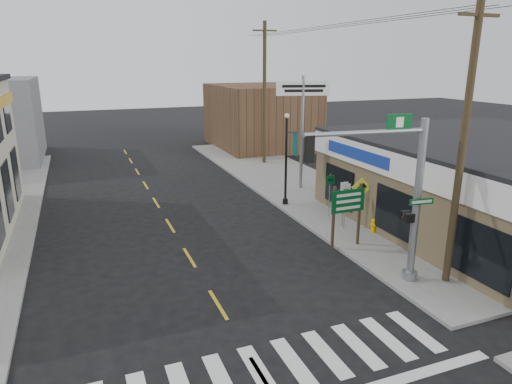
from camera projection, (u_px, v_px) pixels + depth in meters
name	position (u px, v px, depth m)	size (l,w,h in m)	color
ground	(264.00, 381.00, 11.40)	(140.00, 140.00, 0.00)	black
sidewalk_right	(323.00, 199.00, 26.17)	(6.00, 38.00, 0.13)	slate
center_line	(189.00, 257.00, 18.55)	(0.12, 56.00, 0.01)	gold
crosswalk	(259.00, 371.00, 11.76)	(11.00, 2.20, 0.01)	silver
thrift_store	(502.00, 188.00, 21.31)	(12.00, 14.00, 4.00)	brown
bldg_distant_right	(260.00, 116.00, 41.67)	(8.00, 10.00, 5.60)	#523925
traffic_signal_pole	(402.00, 186.00, 15.24)	(4.69, 0.37, 5.95)	gray
guide_sign	(347.00, 207.00, 18.87)	(1.54, 0.13, 2.69)	#41331E
fire_hydrant	(374.00, 225.00, 20.84)	(0.20, 0.20, 0.65)	#E8B100
ped_crossing_sign	(361.00, 193.00, 21.06)	(0.95, 0.07, 2.44)	gray
lamp_post	(287.00, 152.00, 24.31)	(0.64, 0.50, 4.94)	black
dance_center_sign	(303.00, 105.00, 26.88)	(3.18, 0.20, 6.75)	gray
bare_tree	(433.00, 155.00, 19.56)	(2.34, 2.34, 4.68)	black
shrub_front	(449.00, 241.00, 18.53)	(1.45, 1.45, 1.09)	#153E18
shrub_back	(387.00, 206.00, 23.35)	(1.04, 1.04, 0.78)	black
utility_pole_near	(463.00, 145.00, 15.01)	(1.66, 0.25, 9.55)	#432A1D
utility_pole_far	(264.00, 93.00, 33.82)	(1.80, 0.27, 10.33)	#483623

